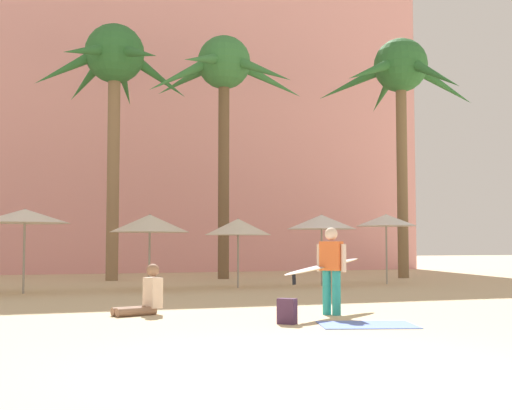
% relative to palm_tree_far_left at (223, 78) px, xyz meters
% --- Properties ---
extents(ground, '(120.00, 120.00, 0.00)m').
position_rel_palm_tree_far_left_xyz_m(ground, '(-4.20, -17.73, -7.81)').
color(ground, beige).
extents(hotel_pink, '(23.22, 11.13, 16.51)m').
position_rel_palm_tree_far_left_xyz_m(hotel_pink, '(1.06, 11.75, 0.45)').
color(hotel_pink, pink).
rests_on(hotel_pink, ground).
extents(palm_tree_far_left, '(6.53, 6.16, 9.45)m').
position_rel_palm_tree_far_left_xyz_m(palm_tree_far_left, '(0.00, 0.00, 0.00)').
color(palm_tree_far_left, brown).
rests_on(palm_tree_far_left, ground).
extents(palm_tree_left, '(6.68, 6.77, 9.56)m').
position_rel_palm_tree_far_left_xyz_m(palm_tree_left, '(6.87, -1.67, 0.10)').
color(palm_tree_left, brown).
rests_on(palm_tree_left, ground).
extents(palm_tree_right, '(5.86, 5.84, 9.49)m').
position_rel_palm_tree_far_left_xyz_m(palm_tree_right, '(-4.18, 0.18, 0.00)').
color(palm_tree_right, '#896B4C').
rests_on(palm_tree_right, ground).
extents(cafe_umbrella_0, '(2.05, 2.05, 2.10)m').
position_rel_palm_tree_far_left_xyz_m(cafe_umbrella_0, '(-0.98, -4.99, -5.96)').
color(cafe_umbrella_0, gray).
rests_on(cafe_umbrella_0, ground).
extents(cafe_umbrella_1, '(2.39, 2.39, 2.27)m').
position_rel_palm_tree_far_left_xyz_m(cafe_umbrella_1, '(-7.16, -5.42, -5.73)').
color(cafe_umbrella_1, gray).
rests_on(cafe_umbrella_1, ground).
extents(cafe_umbrella_2, '(2.21, 2.21, 2.26)m').
position_rel_palm_tree_far_left_xyz_m(cafe_umbrella_2, '(1.74, -5.20, -5.78)').
color(cafe_umbrella_2, gray).
rests_on(cafe_umbrella_2, ground).
extents(cafe_umbrella_3, '(2.28, 2.28, 2.17)m').
position_rel_palm_tree_far_left_xyz_m(cafe_umbrella_3, '(-3.77, -5.37, -5.89)').
color(cafe_umbrella_3, gray).
rests_on(cafe_umbrella_3, ground).
extents(cafe_umbrella_6, '(2.01, 2.01, 2.32)m').
position_rel_palm_tree_far_left_xyz_m(cafe_umbrella_6, '(4.23, -4.95, -5.69)').
color(cafe_umbrella_6, gray).
rests_on(cafe_umbrella_6, ground).
extents(beach_towel, '(1.77, 1.45, 0.01)m').
position_rel_palm_tree_far_left_xyz_m(beach_towel, '(-1.85, -14.55, -7.80)').
color(beach_towel, '#6684E0').
rests_on(beach_towel, ground).
extents(backpack, '(0.35, 0.35, 0.42)m').
position_rel_palm_tree_far_left_xyz_m(backpack, '(-3.01, -13.96, -7.60)').
color(backpack, '#462A45').
rests_on(backpack, ground).
extents(person_far_right, '(0.96, 0.63, 0.95)m').
position_rel_palm_tree_far_left_xyz_m(person_far_right, '(-4.97, -11.75, -7.47)').
color(person_far_right, '#936B51').
rests_on(person_far_right, ground).
extents(person_mid_left, '(2.55, 2.05, 1.63)m').
position_rel_palm_tree_far_left_xyz_m(person_mid_left, '(-1.71, -12.85, -6.91)').
color(person_mid_left, teal).
rests_on(person_mid_left, ground).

